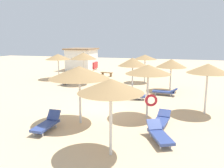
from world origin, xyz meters
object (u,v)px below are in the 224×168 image
(parasol_2, at_px, (111,86))
(parasol_8, at_px, (208,69))
(parasol_7, at_px, (58,57))
(lounger_1, at_px, (161,120))
(parasol_0, at_px, (84,56))
(lounger_5, at_px, (165,92))
(parasol_9, at_px, (145,57))
(bench_0, at_px, (107,73))
(parasol_4, at_px, (79,72))
(lounger_2, at_px, (159,134))
(parasol_5, at_px, (171,63))
(parked_car, at_px, (83,64))
(parasol_1, at_px, (148,70))
(lounger_0, at_px, (67,81))
(parasol_3, at_px, (133,62))
(beach_cabana, at_px, (82,59))
(lounger_4, at_px, (47,124))
(lounger_3, at_px, (132,95))

(parasol_2, xyz_separation_m, parasol_8, (3.91, 6.28, 0.02))
(parasol_7, distance_m, lounger_1, 16.60)
(parasol_0, bearing_deg, parasol_2, -62.54)
(parasol_8, xyz_separation_m, lounger_5, (-2.56, 4.06, -2.40))
(parasol_9, height_order, bench_0, parasol_9)
(parasol_0, distance_m, parasol_2, 14.32)
(parasol_0, height_order, parasol_4, parasol_0)
(lounger_2, bearing_deg, parasol_0, 127.00)
(parasol_8, distance_m, parasol_9, 10.35)
(parasol_5, relative_size, parked_car, 0.68)
(parasol_1, xyz_separation_m, lounger_5, (0.64, 5.64, -2.39))
(parasol_4, height_order, bench_0, parasol_4)
(lounger_5, bearing_deg, parasol_9, 115.79)
(parasol_9, xyz_separation_m, lounger_0, (-7.27, -2.97, -2.28))
(parasol_3, distance_m, lounger_2, 9.29)
(parasol_4, height_order, lounger_5, parasol_4)
(lounger_0, xyz_separation_m, beach_cabana, (-2.90, 10.22, 1.27))
(lounger_4, relative_size, parked_car, 0.46)
(parasol_3, height_order, parked_car, parasol_3)
(beach_cabana, bearing_deg, bench_0, -40.92)
(parasol_3, bearing_deg, lounger_1, -66.41)
(parasol_3, relative_size, parked_car, 0.73)
(parasol_3, bearing_deg, parasol_4, -99.56)
(parasol_5, relative_size, lounger_1, 1.38)
(parasol_7, height_order, lounger_2, parasol_7)
(parasol_1, distance_m, lounger_0, 12.11)
(parasol_7, distance_m, lounger_3, 11.71)
(parasol_4, height_order, lounger_3, parasol_4)
(parasol_1, distance_m, beach_cabana, 21.55)
(parasol_4, xyz_separation_m, parasol_8, (6.44, 3.47, 0.00))
(parasol_4, relative_size, lounger_2, 1.58)
(parasol_2, height_order, parked_car, parasol_2)
(parasol_2, relative_size, parasol_4, 0.95)
(parasol_9, relative_size, bench_0, 1.84)
(lounger_0, relative_size, parked_car, 0.47)
(parasol_7, distance_m, lounger_4, 15.11)
(lounger_0, relative_size, lounger_3, 0.98)
(parasol_4, distance_m, lounger_0, 11.45)
(parasol_9, distance_m, lounger_5, 6.02)
(parasol_3, height_order, parasol_7, parasol_3)
(parasol_4, distance_m, parasol_7, 14.36)
(parasol_5, xyz_separation_m, bench_0, (-7.65, 6.04, -2.03))
(lounger_3, distance_m, lounger_5, 2.99)
(parasol_0, distance_m, lounger_4, 11.90)
(parasol_8, relative_size, lounger_4, 1.63)
(parasol_2, bearing_deg, parasol_4, 131.98)
(parasol_9, distance_m, parked_car, 13.12)
(parked_car, bearing_deg, parasol_4, -66.61)
(parasol_0, height_order, parasol_9, parasol_0)
(parasol_5, bearing_deg, lounger_0, 178.02)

